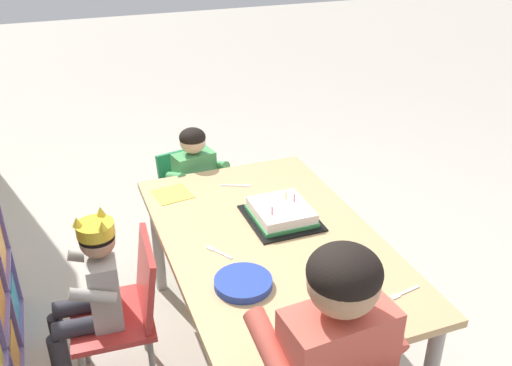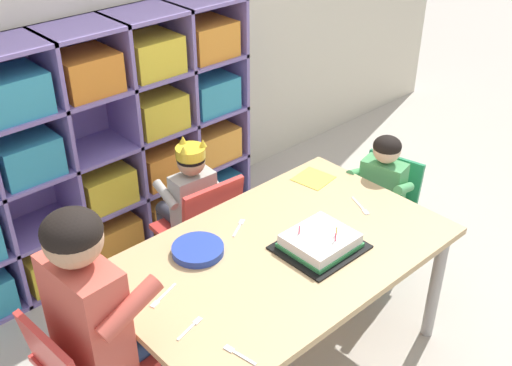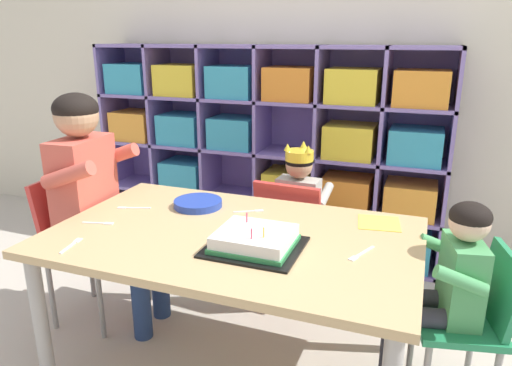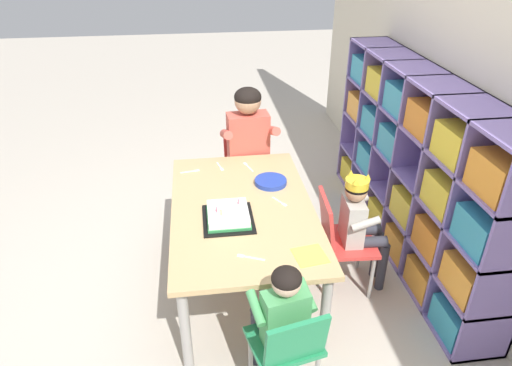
{
  "view_description": "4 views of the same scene",
  "coord_description": "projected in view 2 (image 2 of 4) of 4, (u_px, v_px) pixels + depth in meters",
  "views": [
    {
      "loc": [
        -1.76,
        0.73,
        1.85
      ],
      "look_at": [
        0.0,
        0.07,
        0.87
      ],
      "focal_mm": 39.33,
      "sensor_mm": 36.0,
      "label": 1
    },
    {
      "loc": [
        -1.41,
        -1.39,
        2.13
      ],
      "look_at": [
        -0.01,
        0.14,
        0.86
      ],
      "focal_mm": 43.78,
      "sensor_mm": 36.0,
      "label": 2
    },
    {
      "loc": [
        0.65,
        -1.49,
        1.31
      ],
      "look_at": [
        0.07,
        0.05,
        0.8
      ],
      "focal_mm": 32.91,
      "sensor_mm": 36.0,
      "label": 3
    },
    {
      "loc": [
        2.28,
        -0.23,
        2.08
      ],
      "look_at": [
        -0.01,
        0.08,
        0.76
      ],
      "focal_mm": 32.09,
      "sensor_mm": 36.0,
      "label": 4
    }
  ],
  "objects": [
    {
      "name": "ground",
      "position": [
        278.0,
        358.0,
        2.8
      ],
      "size": [
        16.0,
        16.0,
        0.0
      ],
      "primitive_type": "plane",
      "color": "#BCB2A3"
    },
    {
      "name": "guest_at_table_side",
      "position": [
        378.0,
        194.0,
        3.04
      ],
      "size": [
        0.32,
        0.32,
        0.79
      ],
      "rotation": [
        0.0,
        0.0,
        -1.36
      ],
      "color": "#4C9E5B",
      "rests_on": "ground"
    },
    {
      "name": "storage_cubby_shelf",
      "position": [
        69.0,
        164.0,
        3.08
      ],
      "size": [
        2.18,
        0.32,
        1.27
      ],
      "color": "#7F6BB2",
      "rests_on": "ground"
    },
    {
      "name": "paper_plate_stack",
      "position": [
        198.0,
        250.0,
        2.46
      ],
      "size": [
        0.21,
        0.21,
        0.03
      ],
      "primitive_type": "cylinder",
      "color": "#233DA3",
      "rests_on": "activity_table"
    },
    {
      "name": "activity_table",
      "position": [
        281.0,
        263.0,
        2.52
      ],
      "size": [
        1.36,
        0.84,
        0.61
      ],
      "color": "tan",
      "rests_on": "ground"
    },
    {
      "name": "fork_by_napkin",
      "position": [
        361.0,
        207.0,
        2.75
      ],
      "size": [
        0.07,
        0.14,
        0.0
      ],
      "rotation": [
        0.0,
        0.0,
        1.16
      ],
      "color": "white",
      "rests_on": "activity_table"
    },
    {
      "name": "classroom_chair_guest_side",
      "position": [
        383.0,
        207.0,
        3.17
      ],
      "size": [
        0.36,
        0.37,
        0.62
      ],
      "rotation": [
        0.0,
        0.0,
        -1.36
      ],
      "color": "#238451",
      "rests_on": "ground"
    },
    {
      "name": "classroom_chair_blue",
      "position": [
        203.0,
        226.0,
        3.01
      ],
      "size": [
        0.37,
        0.36,
        0.66
      ],
      "rotation": [
        0.0,
        0.0,
        3.08
      ],
      "color": "red",
      "rests_on": "ground"
    },
    {
      "name": "fork_at_table_front_edge",
      "position": [
        191.0,
        327.0,
        2.12
      ],
      "size": [
        0.13,
        0.05,
        0.0
      ],
      "rotation": [
        0.0,
        0.0,
        3.39
      ],
      "color": "white",
      "rests_on": "activity_table"
    },
    {
      "name": "child_with_crown",
      "position": [
        188.0,
        194.0,
        3.02
      ],
      "size": [
        0.31,
        0.31,
        0.82
      ],
      "rotation": [
        0.0,
        0.0,
        3.08
      ],
      "color": "#B2ADA3",
      "rests_on": "ground"
    },
    {
      "name": "fork_near_cake_tray",
      "position": [
        238.0,
        354.0,
        2.01
      ],
      "size": [
        0.04,
        0.13,
        0.0
      ],
      "rotation": [
        0.0,
        0.0,
        4.88
      ],
      "color": "white",
      "rests_on": "activity_table"
    },
    {
      "name": "fork_beside_plate_stack",
      "position": [
        239.0,
        227.0,
        2.62
      ],
      "size": [
        0.12,
        0.08,
        0.0
      ],
      "rotation": [
        0.0,
        0.0,
        3.67
      ],
      "color": "white",
      "rests_on": "activity_table"
    },
    {
      "name": "paper_napkin_square",
      "position": [
        313.0,
        178.0,
        2.96
      ],
      "size": [
        0.18,
        0.18,
        0.0
      ],
      "primitive_type": "cube",
      "rotation": [
        0.0,
        0.0,
        0.15
      ],
      "color": "#F4DB4C",
      "rests_on": "activity_table"
    },
    {
      "name": "birthday_cake_on_tray",
      "position": [
        320.0,
        242.0,
        2.48
      ],
      "size": [
        0.32,
        0.29,
        0.1
      ],
      "color": "black",
      "rests_on": "activity_table"
    },
    {
      "name": "adult_helper_seated",
      "position": [
        103.0,
        304.0,
        2.11
      ],
      "size": [
        0.44,
        0.42,
        1.08
      ],
      "rotation": [
        0.0,
        0.0,
        1.64
      ],
      "color": "#D15647",
      "rests_on": "ground"
    },
    {
      "name": "fork_near_child_seat",
      "position": [
        162.0,
        297.0,
        2.25
      ],
      "size": [
        0.14,
        0.06,
        0.0
      ],
      "rotation": [
        0.0,
        0.0,
        0.32
      ],
      "color": "white",
      "rests_on": "activity_table"
    }
  ]
}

